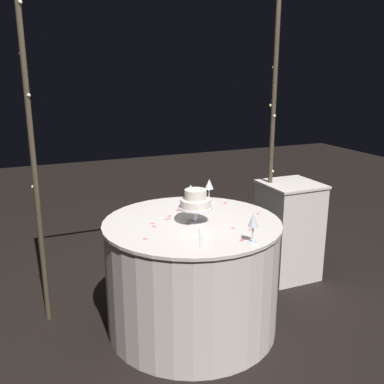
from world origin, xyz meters
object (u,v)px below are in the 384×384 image
tiered_cake (196,201)px  wine_glass_1 (209,185)px  wine_glass_2 (191,190)px  cake_knife (201,235)px  decorative_arch (165,108)px  side_table (289,230)px  main_table (192,275)px  wine_glass_0 (253,222)px

tiered_cake → wine_glass_1: (0.28, 0.39, -0.02)m
wine_glass_2 → cake_knife: wine_glass_2 is taller
wine_glass_2 → cake_knife: bearing=-107.6°
decorative_arch → tiered_cake: decorative_arch is taller
tiered_cake → wine_glass_2: (0.14, 0.41, -0.04)m
side_table → tiered_cake: (-1.05, -0.43, 0.50)m
main_table → wine_glass_0: bearing=-69.6°
side_table → wine_glass_0: wine_glass_0 is taller
side_table → cake_knife: size_ratio=2.95×
main_table → decorative_arch: bearing=90.1°
tiered_cake → wine_glass_0: size_ratio=1.28×
main_table → wine_glass_1: size_ratio=6.76×
side_table → cake_knife: 1.34m
side_table → wine_glass_0: (-0.88, -0.86, 0.48)m
cake_knife → wine_glass_2: bearing=72.4°
decorative_arch → side_table: (1.06, -0.09, -1.04)m
wine_glass_1 → wine_glass_2: size_ratio=1.23×
main_table → wine_glass_1: bearing=50.9°
decorative_arch → wine_glass_1: bearing=-22.9°
wine_glass_1 → wine_glass_0: bearing=-98.2°
tiered_cake → wine_glass_0: bearing=-69.4°
side_table → wine_glass_1: (-0.76, -0.04, 0.48)m
wine_glass_0 → wine_glass_1: 0.83m
side_table → wine_glass_2: (-0.91, -0.02, 0.45)m
wine_glass_2 → wine_glass_1: bearing=-7.7°
decorative_arch → wine_glass_0: bearing=-79.6°
wine_glass_0 → decorative_arch: bearing=100.4°
decorative_arch → wine_glass_2: size_ratio=16.21×
decorative_arch → cake_knife: (-0.05, -0.74, -0.69)m
tiered_cake → wine_glass_1: 0.48m
wine_glass_2 → tiered_cake: bearing=-108.9°
main_table → side_table: (1.06, 0.40, 0.03)m
wine_glass_0 → wine_glass_2: size_ratio=1.24×
tiered_cake → wine_glass_1: tiered_cake is taller
main_table → tiered_cake: bearing=-72.0°
decorative_arch → wine_glass_1: (0.29, -0.12, -0.56)m
cake_knife → main_table: bearing=78.8°
decorative_arch → main_table: size_ratio=1.96×
side_table → tiered_cake: 1.24m
wine_glass_0 → cake_knife: wine_glass_0 is taller
side_table → wine_glass_2: wine_glass_2 is taller
decorative_arch → cake_knife: 1.01m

